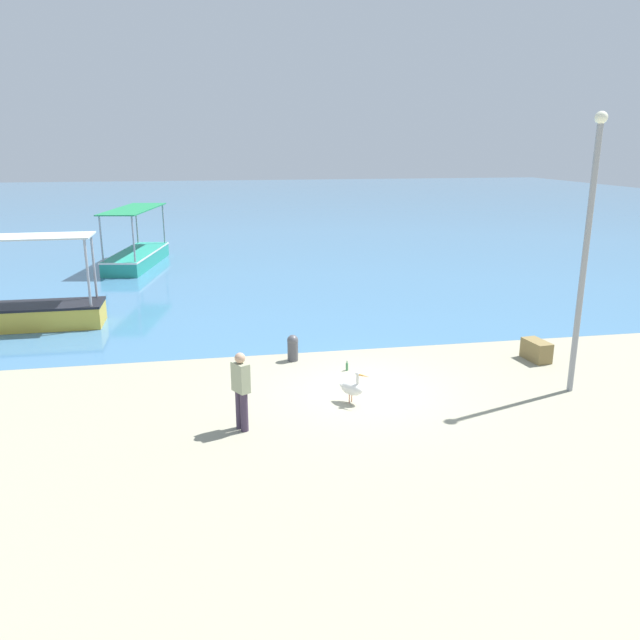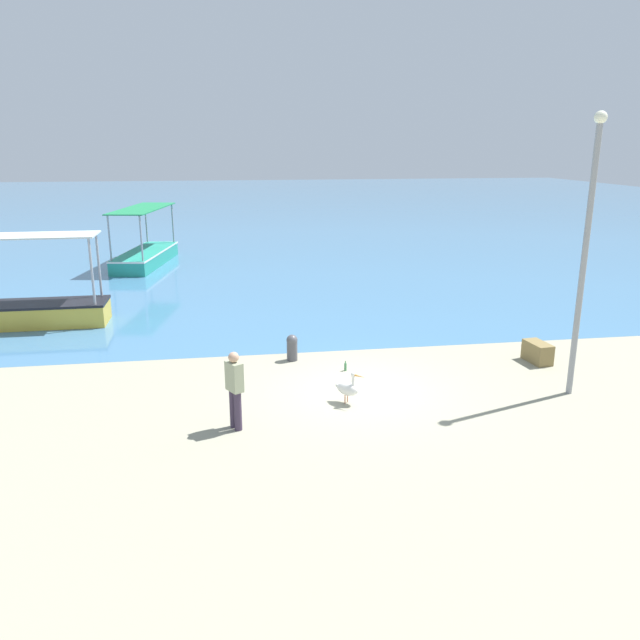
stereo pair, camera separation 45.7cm
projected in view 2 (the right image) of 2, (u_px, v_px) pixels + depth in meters
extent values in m
plane|color=#9B977E|center=(360.00, 390.00, 15.15)|extent=(120.00, 120.00, 0.00)
cube|color=teal|center=(254.00, 205.00, 60.79)|extent=(110.00, 90.00, 0.00)
cube|color=teal|center=(146.00, 258.00, 30.83)|extent=(2.72, 6.31, 0.69)
cube|color=silver|center=(146.00, 252.00, 30.75)|extent=(2.77, 6.36, 0.08)
cylinder|color=#99999E|center=(141.00, 238.00, 27.75)|extent=(0.08, 0.08, 2.04)
cylinder|color=#99999E|center=(109.00, 238.00, 27.78)|extent=(0.08, 0.08, 2.04)
cylinder|color=#99999E|center=(173.00, 223.00, 33.14)|extent=(0.08, 0.08, 2.04)
cylinder|color=#99999E|center=(146.00, 223.00, 33.18)|extent=(0.08, 0.08, 2.04)
cube|color=#1F7E4B|center=(142.00, 208.00, 30.18)|extent=(2.78, 6.13, 0.05)
cube|color=gold|center=(13.00, 315.00, 20.37)|extent=(5.98, 1.50, 0.76)
cube|color=black|center=(11.00, 305.00, 20.28)|extent=(6.02, 1.54, 0.08)
cylinder|color=#99999E|center=(92.00, 272.00, 19.80)|extent=(0.08, 0.08, 2.16)
cylinder|color=#99999E|center=(99.00, 265.00, 20.98)|extent=(0.08, 0.08, 2.16)
cube|color=silver|center=(2.00, 236.00, 19.67)|extent=(5.78, 1.60, 0.05)
cylinder|color=#E0997A|center=(347.00, 398.00, 14.40)|extent=(0.03, 0.03, 0.22)
cylinder|color=#E0997A|center=(345.00, 399.00, 14.33)|extent=(0.03, 0.03, 0.22)
ellipsoid|color=white|center=(347.00, 389.00, 14.28)|extent=(0.59, 0.60, 0.32)
ellipsoid|color=white|center=(339.00, 385.00, 14.42)|extent=(0.20, 0.20, 0.10)
cylinder|color=white|center=(353.00, 381.00, 14.13)|extent=(0.07, 0.07, 0.26)
sphere|color=white|center=(353.00, 374.00, 14.08)|extent=(0.11, 0.11, 0.11)
cone|color=#E5933F|center=(359.00, 376.00, 13.99)|extent=(0.25, 0.26, 0.06)
cylinder|color=gray|center=(583.00, 266.00, 14.12)|extent=(0.14, 0.14, 6.19)
sphere|color=#EAEACC|center=(601.00, 117.00, 13.25)|extent=(0.28, 0.28, 0.28)
cylinder|color=#47474C|center=(292.00, 351.00, 17.16)|extent=(0.29, 0.29, 0.54)
sphere|color=#4C4C51|center=(292.00, 340.00, 17.07)|extent=(0.31, 0.31, 0.31)
cylinder|color=#3D3046|center=(238.00, 411.00, 12.92)|extent=(0.16, 0.16, 0.85)
cylinder|color=#3D3046|center=(233.00, 408.00, 13.05)|extent=(0.16, 0.16, 0.85)
cube|color=#9BA281|center=(234.00, 377.00, 12.78)|extent=(0.39, 0.46, 0.62)
sphere|color=tan|center=(234.00, 357.00, 12.67)|extent=(0.22, 0.22, 0.22)
cube|color=olive|center=(537.00, 352.00, 17.02)|extent=(0.55, 0.92, 0.56)
cylinder|color=#3F7F4C|center=(345.00, 367.00, 16.41)|extent=(0.07, 0.07, 0.20)
cylinder|color=#3F7F4C|center=(345.00, 362.00, 16.37)|extent=(0.03, 0.03, 0.07)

